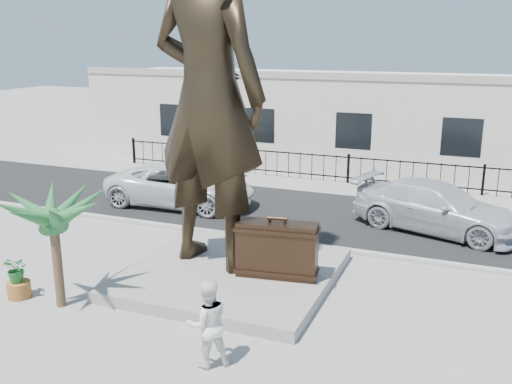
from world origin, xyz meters
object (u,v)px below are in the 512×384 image
statue (208,96)px  tourist (208,324)px  suitcase (277,249)px  car_white (181,185)px

statue → tourist: bearing=125.6°
statue → suitcase: (1.98, -0.28, -3.72)m
suitcase → car_white: size_ratio=0.36×
statue → car_white: bearing=-43.5°
car_white → suitcase: bearing=-136.0°
tourist → car_white: 11.15m
statue → suitcase: bearing=-177.8°
statue → suitcase: size_ratio=4.40×
tourist → car_white: (-5.87, 9.48, -0.09)m
suitcase → car_white: (-5.87, 5.59, -0.22)m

